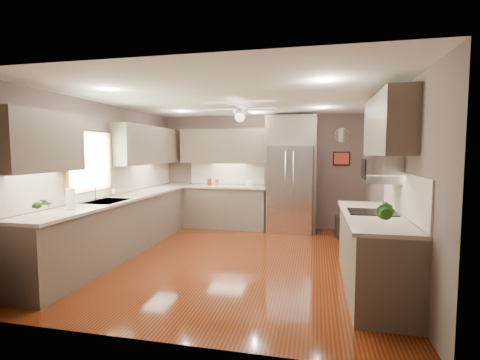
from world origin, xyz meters
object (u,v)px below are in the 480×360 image
at_px(potted_plant_left, 40,204).
at_px(soap_bottle, 117,191).
at_px(canister_b, 217,182).
at_px(stool, 348,227).
at_px(canister_a, 209,182).
at_px(bowl, 249,185).
at_px(microwave, 381,169).
at_px(potted_plant_right, 387,211).
at_px(paper_towel, 71,199).
at_px(refrigerator, 291,176).

bearing_deg(potted_plant_left, soap_bottle, 94.00).
relative_size(canister_b, stool, 0.28).
xyz_separation_m(canister_a, bowl, (0.91, 0.03, -0.05)).
bearing_deg(stool, microwave, -85.48).
height_order(potted_plant_right, paper_towel, potted_plant_right).
distance_m(canister_a, canister_b, 0.18).
xyz_separation_m(canister_a, microwave, (3.14, -2.74, 0.46)).
bearing_deg(potted_plant_right, soap_bottle, 156.84).
height_order(bowl, refrigerator, refrigerator).
relative_size(stool, paper_towel, 1.75).
bearing_deg(potted_plant_left, paper_towel, 89.04).
relative_size(microwave, paper_towel, 1.92).
bearing_deg(paper_towel, potted_plant_right, -5.71).
xyz_separation_m(potted_plant_left, potted_plant_right, (3.85, 0.13, 0.04)).
distance_m(potted_plant_left, paper_towel, 0.51).
bearing_deg(bowl, potted_plant_left, -113.40).
distance_m(soap_bottle, bowl, 2.88).
bearing_deg(soap_bottle, potted_plant_right, -23.16).
distance_m(potted_plant_right, microwave, 1.19).
relative_size(potted_plant_left, refrigerator, 0.12).
height_order(soap_bottle, refrigerator, refrigerator).
xyz_separation_m(canister_b, potted_plant_right, (2.84, -3.85, 0.11)).
bearing_deg(bowl, paper_towel, -116.26).
relative_size(potted_plant_left, paper_towel, 1.00).
height_order(soap_bottle, bowl, soap_bottle).
xyz_separation_m(refrigerator, paper_towel, (-2.64, -3.45, -0.11)).
relative_size(canister_a, soap_bottle, 0.83).
relative_size(canister_a, potted_plant_left, 0.53).
bearing_deg(soap_bottle, microwave, -8.06).
height_order(canister_a, soap_bottle, soap_bottle).
xyz_separation_m(canister_b, microwave, (2.96, -2.73, 0.47)).
distance_m(soap_bottle, paper_towel, 1.33).
xyz_separation_m(canister_a, potted_plant_right, (3.02, -3.86, 0.10)).
bearing_deg(stool, refrigerator, 155.66).
xyz_separation_m(bowl, paper_towel, (-1.73, -3.51, 0.12)).
height_order(bowl, stool, bowl).
relative_size(canister_a, microwave, 0.28).
relative_size(canister_a, refrigerator, 0.06).
height_order(canister_b, potted_plant_right, potted_plant_right).
height_order(canister_b, paper_towel, paper_towel).
xyz_separation_m(refrigerator, microwave, (1.33, -2.71, 0.29)).
height_order(bowl, paper_towel, paper_towel).
height_order(microwave, stool, microwave).
xyz_separation_m(soap_bottle, bowl, (1.87, 2.19, -0.07)).
height_order(canister_a, microwave, microwave).
distance_m(canister_a, refrigerator, 1.82).
relative_size(canister_a, potted_plant_right, 0.42).
relative_size(canister_b, paper_towel, 0.49).
bearing_deg(potted_plant_right, paper_towel, 174.29).
relative_size(potted_plant_right, refrigerator, 0.15).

